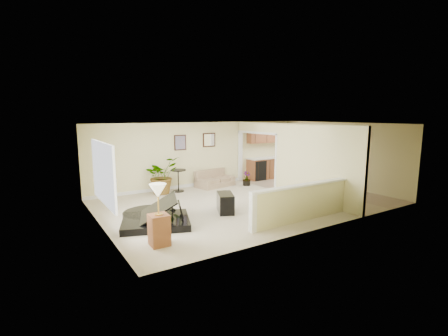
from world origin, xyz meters
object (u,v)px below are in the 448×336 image
palm_plant (162,176)px  piano (151,199)px  accent_table (178,178)px  small_plant (247,180)px  loveseat (214,178)px  lamp_stand (159,220)px  piano_bench (225,203)px

palm_plant → piano: bearing=-115.8°
accent_table → small_plant: accent_table is taller
piano → loveseat: bearing=59.8°
loveseat → palm_plant: palm_plant is taller
loveseat → lamp_stand: bearing=-142.5°
piano → small_plant: 5.36m
accent_table → small_plant: 2.79m
palm_plant → small_plant: (3.34, -0.55, -0.40)m
loveseat → accent_table: loveseat is taller
piano_bench → lamp_stand: size_ratio=0.61×
piano_bench → palm_plant: bearing=102.9°
piano_bench → loveseat: 3.49m
accent_table → piano: bearing=-125.3°
piano_bench → loveseat: size_ratio=0.51×
piano → palm_plant: bearing=84.5°
loveseat → palm_plant: 2.22m
piano_bench → small_plant: size_ratio=1.45×
small_plant → palm_plant: bearing=170.6°
accent_table → lamp_stand: size_ratio=0.60×
small_plant → lamp_stand: (-5.13, -3.85, 0.33)m
loveseat → small_plant: loveseat is taller
piano_bench → palm_plant: palm_plant is taller
piano_bench → piano: bearing=175.7°
accent_table → palm_plant: bearing=173.8°
piano_bench → small_plant: 3.67m
loveseat → small_plant: (1.14, -0.60, -0.08)m
piano_bench → palm_plant: 3.22m
piano → palm_plant: piano is taller
piano → piano_bench: bearing=16.0°
piano_bench → loveseat: bearing=64.8°
loveseat → accent_table: size_ratio=1.97×
palm_plant → lamp_stand: size_ratio=1.10×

